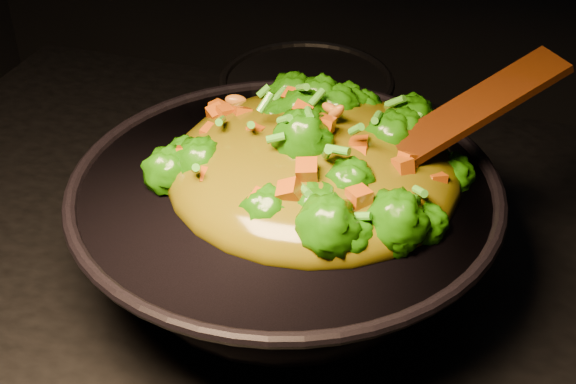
% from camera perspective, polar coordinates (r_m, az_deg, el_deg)
% --- Properties ---
extents(wok, '(0.48, 0.48, 0.13)m').
position_cam_1_polar(wok, '(0.90, -0.20, -2.88)').
color(wok, black).
rests_on(wok, stovetop).
extents(stir_fry, '(0.40, 0.40, 0.11)m').
position_cam_1_polar(stir_fry, '(0.85, 1.88, 4.32)').
color(stir_fry, '#1D6307').
rests_on(stir_fry, wok).
extents(spatula, '(0.27, 0.24, 0.13)m').
position_cam_1_polar(spatula, '(0.84, 9.55, 3.70)').
color(spatula, '#310C04').
rests_on(spatula, wok).
extents(back_pot, '(0.29, 0.29, 0.13)m').
position_cam_1_polar(back_pot, '(1.10, 1.27, 5.24)').
color(back_pot, black).
rests_on(back_pot, stovetop).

